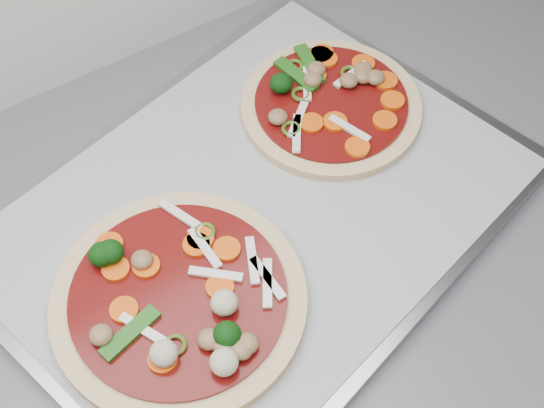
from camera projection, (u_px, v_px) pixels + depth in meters
countertop at (105, 347)px, 0.68m from camera, size 3.60×0.60×0.04m
baking_tray at (257, 213)px, 0.73m from camera, size 0.58×0.49×0.02m
parchment at (257, 207)px, 0.72m from camera, size 0.55×0.45×0.00m
pizza_left at (179, 300)px, 0.66m from camera, size 0.31×0.31×0.04m
pizza_right at (330, 102)px, 0.79m from camera, size 0.21×0.21×0.03m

